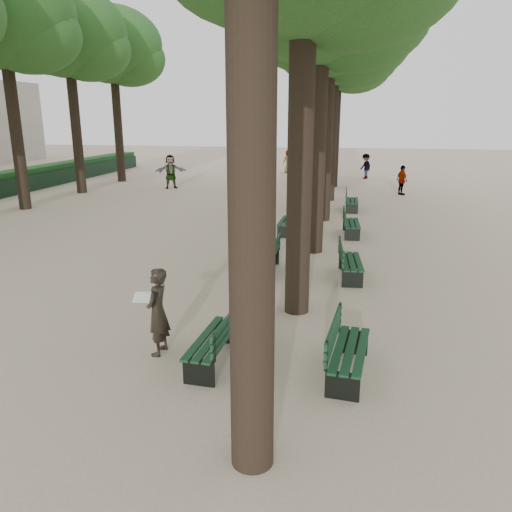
# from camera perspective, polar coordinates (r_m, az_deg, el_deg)

# --- Properties ---
(ground) EXTENTS (120.00, 120.00, 0.00)m
(ground) POSITION_cam_1_polar(r_m,az_deg,el_deg) (8.62, -7.84, -12.92)
(ground) COLOR #C7B096
(ground) RESTS_ON ground
(tree_central_3) EXTENTS (6.00, 6.00, 9.95)m
(tree_central_3) POSITION_cam_1_polar(r_m,az_deg,el_deg) (20.47, 8.54, 25.58)
(tree_central_3) COLOR #33261C
(tree_central_3) RESTS_ON ground
(tree_central_4) EXTENTS (6.00, 6.00, 9.95)m
(tree_central_4) POSITION_cam_1_polar(r_m,az_deg,el_deg) (25.41, 9.07, 23.62)
(tree_central_4) COLOR #33261C
(tree_central_4) RESTS_ON ground
(tree_central_5) EXTENTS (6.00, 6.00, 9.95)m
(tree_central_5) POSITION_cam_1_polar(r_m,az_deg,el_deg) (30.36, 9.42, 22.29)
(tree_central_5) COLOR #33261C
(tree_central_5) RESTS_ON ground
(tree_far_3) EXTENTS (6.00, 6.00, 10.45)m
(tree_far_3) POSITION_cam_1_polar(r_m,az_deg,el_deg) (25.15, -27.13, 23.42)
(tree_far_3) COLOR #33261C
(tree_far_3) RESTS_ON ground
(tree_far_4) EXTENTS (6.00, 6.00, 10.45)m
(tree_far_4) POSITION_cam_1_polar(r_m,az_deg,el_deg) (29.31, -20.80, 22.76)
(tree_far_4) COLOR #33261C
(tree_far_4) RESTS_ON ground
(tree_far_5) EXTENTS (6.00, 6.00, 10.45)m
(tree_far_5) POSITION_cam_1_polar(r_m,az_deg,el_deg) (33.69, -16.12, 22.10)
(tree_far_5) COLOR #33261C
(tree_far_5) RESTS_ON ground
(bench_left_0) EXTENTS (0.67, 1.83, 0.92)m
(bench_left_0) POSITION_cam_1_polar(r_m,az_deg,el_deg) (8.72, -4.78, -10.43)
(bench_left_0) COLOR black
(bench_left_0) RESTS_ON ground
(bench_left_1) EXTENTS (0.58, 1.80, 0.92)m
(bench_left_1) POSITION_cam_1_polar(r_m,az_deg,el_deg) (13.50, 1.09, -0.76)
(bench_left_1) COLOR black
(bench_left_1) RESTS_ON ground
(bench_left_2) EXTENTS (0.58, 1.80, 0.92)m
(bench_left_2) POSITION_cam_1_polar(r_m,az_deg,el_deg) (18.07, 3.63, 3.48)
(bench_left_2) COLOR black
(bench_left_2) RESTS_ON ground
(bench_left_3) EXTENTS (0.65, 1.82, 0.92)m
(bench_left_3) POSITION_cam_1_polar(r_m,az_deg,el_deg) (23.20, 5.27, 6.19)
(bench_left_3) COLOR black
(bench_left_3) RESTS_ON ground
(bench_right_0) EXTENTS (0.74, 1.85, 0.92)m
(bench_right_0) POSITION_cam_1_polar(r_m,az_deg,el_deg) (8.46, 10.52, -11.56)
(bench_right_0) COLOR black
(bench_right_0) RESTS_ON ground
(bench_right_1) EXTENTS (0.71, 1.84, 0.92)m
(bench_right_1) POSITION_cam_1_polar(r_m,az_deg,el_deg) (13.27, 10.75, -1.34)
(bench_right_1) COLOR black
(bench_right_1) RESTS_ON ground
(bench_right_2) EXTENTS (0.67, 1.83, 0.92)m
(bench_right_2) POSITION_cam_1_polar(r_m,az_deg,el_deg) (17.99, 10.84, 3.17)
(bench_right_2) COLOR black
(bench_right_2) RESTS_ON ground
(bench_right_3) EXTENTS (0.60, 1.81, 0.92)m
(bench_right_3) POSITION_cam_1_polar(r_m,az_deg,el_deg) (22.80, 10.90, 5.81)
(bench_right_3) COLOR black
(bench_right_3) RESTS_ON ground
(man_with_map) EXTENTS (0.60, 0.65, 1.59)m
(man_with_map) POSITION_cam_1_polar(r_m,az_deg,el_deg) (8.97, -11.18, -6.26)
(man_with_map) COLOR black
(man_with_map) RESTS_ON ground
(pedestrian_a) EXTENTS (0.64, 0.92, 1.75)m
(pedestrian_a) POSITION_cam_1_polar(r_m,az_deg,el_deg) (30.83, 0.44, 9.77)
(pedestrian_a) COLOR #262628
(pedestrian_a) RESTS_ON ground
(pedestrian_e) EXTENTS (1.78, 1.15, 1.93)m
(pedestrian_e) POSITION_cam_1_polar(r_m,az_deg,el_deg) (29.68, -9.73, 9.49)
(pedestrian_e) COLOR #262628
(pedestrian_e) RESTS_ON ground
(pedestrian_d) EXTENTS (0.87, 0.66, 1.66)m
(pedestrian_d) POSITION_cam_1_polar(r_m,az_deg,el_deg) (37.47, 3.72, 10.74)
(pedestrian_d) COLOR #262628
(pedestrian_d) RESTS_ON ground
(pedestrian_c) EXTENTS (0.69, 0.96, 1.57)m
(pedestrian_c) POSITION_cam_1_polar(r_m,az_deg,el_deg) (27.86, 16.34, 8.30)
(pedestrian_c) COLOR #262628
(pedestrian_c) RESTS_ON ground
(pedestrian_b) EXTENTS (0.82, 1.08, 1.64)m
(pedestrian_b) POSITION_cam_1_polar(r_m,az_deg,el_deg) (34.60, 12.41, 9.98)
(pedestrian_b) COLOR #262628
(pedestrian_b) RESTS_ON ground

